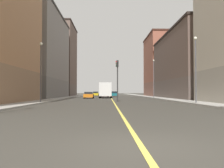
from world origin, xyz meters
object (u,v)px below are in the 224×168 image
(building_right_distant, at_px, (56,61))
(traffic_light_median_far, at_px, (117,75))
(street_lamp_left_near, at_px, (196,63))
(box_truck, at_px, (105,90))
(car_orange, at_px, (89,95))
(street_lamp_right_near, at_px, (41,66))
(car_yellow, at_px, (96,94))
(building_left_mid, at_px, (194,65))
(car_maroon, at_px, (105,95))
(building_right_midblock, at_px, (35,55))
(car_teal, at_px, (114,94))
(street_lamp_left_far, at_px, (154,75))
(building_left_far, at_px, (166,66))

(building_right_distant, bearing_deg, traffic_light_median_far, -67.70)
(street_lamp_left_near, xyz_separation_m, box_truck, (-10.06, 25.08, -2.86))
(building_right_distant, distance_m, car_orange, 29.02)
(building_right_distant, bearing_deg, street_lamp_left_near, -62.15)
(street_lamp_right_near, xyz_separation_m, car_yellow, (4.56, 45.45, -3.83))
(building_left_mid, relative_size, car_maroon, 5.91)
(building_right_midblock, distance_m, car_maroon, 19.16)
(building_right_distant, height_order, traffic_light_median_far, building_right_distant)
(car_yellow, xyz_separation_m, car_teal, (5.46, -6.37, 0.02))
(street_lamp_right_near, bearing_deg, street_lamp_left_near, -9.92)
(street_lamp_right_near, xyz_separation_m, car_orange, (4.31, 20.01, -3.84))
(street_lamp_right_near, bearing_deg, car_yellow, 84.27)
(car_maroon, xyz_separation_m, car_yellow, (-2.83, 13.77, 0.06))
(building_left_mid, bearing_deg, box_truck, 168.79)
(building_left_mid, height_order, traffic_light_median_far, building_left_mid)
(building_right_midblock, xyz_separation_m, car_teal, (17.49, 16.02, -8.42))
(car_orange, relative_size, car_yellow, 0.90)
(traffic_light_median_far, height_order, street_lamp_left_far, street_lamp_left_far)
(building_left_mid, xyz_separation_m, building_left_far, (0.00, 22.39, 2.24))
(building_right_distant, xyz_separation_m, car_orange, (11.78, -24.55, -10.02))
(building_left_far, height_order, box_truck, building_left_far)
(building_left_mid, relative_size, box_truck, 3.97)
(building_right_distant, distance_m, street_lamp_left_far, 34.83)
(building_left_far, xyz_separation_m, car_orange, (-20.88, -20.90, -8.11))
(street_lamp_left_near, height_order, car_maroon, street_lamp_left_near)
(building_left_mid, xyz_separation_m, car_teal, (-15.17, 20.57, -5.85))
(building_left_far, distance_m, car_teal, 17.28)
(building_left_far, relative_size, street_lamp_left_near, 2.42)
(car_teal, bearing_deg, box_truck, -97.87)
(building_right_midblock, height_order, street_lamp_left_near, building_right_midblock)
(building_left_far, bearing_deg, box_truck, -132.82)
(car_orange, bearing_deg, street_lamp_left_near, -59.87)
(building_right_distant, height_order, street_lamp_left_far, building_right_distant)
(building_left_mid, height_order, street_lamp_right_near, building_left_mid)
(car_maroon, relative_size, car_teal, 0.96)
(building_right_distant, relative_size, traffic_light_median_far, 3.81)
(street_lamp_left_near, height_order, street_lamp_left_far, street_lamp_left_far)
(building_right_distant, xyz_separation_m, street_lamp_left_near, (25.18, -47.66, -6.14))
(building_right_distant, height_order, car_maroon, building_right_distant)
(building_left_far, distance_m, building_right_midblock, 37.21)
(building_right_distant, relative_size, car_maroon, 4.80)
(street_lamp_right_near, relative_size, car_yellow, 1.59)
(car_orange, bearing_deg, box_truck, 30.60)
(building_right_midblock, distance_m, car_orange, 14.81)
(building_right_midblock, bearing_deg, car_maroon, 30.12)
(traffic_light_median_far, height_order, street_lamp_left_near, street_lamp_left_near)
(traffic_light_median_far, bearing_deg, box_truck, 95.37)
(car_teal, xyz_separation_m, box_truck, (-2.36, -17.10, 0.99))
(building_right_midblock, xyz_separation_m, box_truck, (15.12, -1.08, -7.43))
(street_lamp_left_far, bearing_deg, building_right_distant, 137.17)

